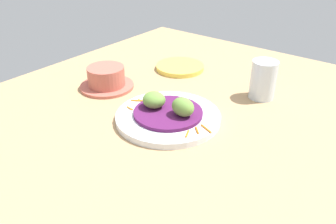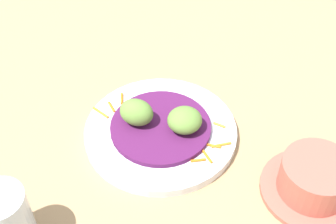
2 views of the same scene
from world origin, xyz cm
name	(u,v)px [view 1 (image 1 of 2)]	position (x,y,z in cm)	size (l,w,h in cm)	color
table_surface	(198,122)	(0.00, 0.00, 1.00)	(110.00, 110.00, 2.00)	tan
main_plate	(168,117)	(4.96, -4.94, 2.74)	(24.11, 24.11, 1.48)	silver
cabbage_bed	(168,113)	(4.96, -4.94, 3.90)	(15.87, 15.87, 0.84)	#51194C
carrot_garnish	(162,111)	(4.88, -6.77, 3.68)	(10.58, 23.38, 0.40)	orange
guac_scoop_left	(154,100)	(5.45, -8.69, 6.19)	(5.35, 5.02, 3.75)	olive
guac_scoop_center	(183,107)	(4.48, -1.19, 6.42)	(4.18, 5.39, 4.20)	olive
side_plate_small	(180,67)	(-21.46, -20.96, 2.67)	(14.67, 14.67, 1.34)	#E0CC4C
terracotta_bowl	(106,79)	(1.54, -28.92, 4.64)	(14.62, 14.62, 5.96)	#B75B4C
water_glass	(263,80)	(-18.98, 6.96, 6.95)	(6.49, 6.49, 9.90)	silver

